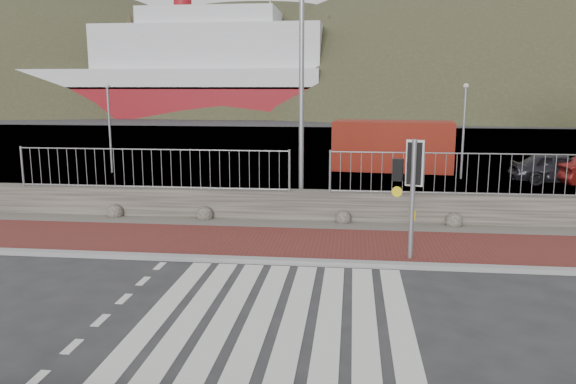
# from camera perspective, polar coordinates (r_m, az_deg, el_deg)

# --- Properties ---
(ground) EXTENTS (220.00, 220.00, 0.00)m
(ground) POSITION_cam_1_polar(r_m,az_deg,el_deg) (10.02, -1.06, -12.57)
(ground) COLOR #28282B
(ground) RESTS_ON ground
(sidewalk_far) EXTENTS (40.00, 3.00, 0.08)m
(sidewalk_far) POSITION_cam_1_polar(r_m,az_deg,el_deg) (14.23, 1.35, -5.33)
(sidewalk_far) COLOR maroon
(sidewalk_far) RESTS_ON ground
(kerb_far) EXTENTS (40.00, 0.25, 0.12)m
(kerb_far) POSITION_cam_1_polar(r_m,az_deg,el_deg) (12.80, 0.73, -7.12)
(kerb_far) COLOR gray
(kerb_far) RESTS_ON ground
(zebra_crossing) EXTENTS (4.62, 5.60, 0.01)m
(zebra_crossing) POSITION_cam_1_polar(r_m,az_deg,el_deg) (10.02, -1.06, -12.54)
(zebra_crossing) COLOR silver
(zebra_crossing) RESTS_ON ground
(gravel_strip) EXTENTS (40.00, 1.50, 0.06)m
(gravel_strip) POSITION_cam_1_polar(r_m,az_deg,el_deg) (16.16, 2.00, -3.44)
(gravel_strip) COLOR #59544C
(gravel_strip) RESTS_ON ground
(stone_wall) EXTENTS (40.00, 0.60, 0.90)m
(stone_wall) POSITION_cam_1_polar(r_m,az_deg,el_deg) (16.85, 2.23, -1.39)
(stone_wall) COLOR #403C35
(stone_wall) RESTS_ON ground
(railing) EXTENTS (18.07, 0.07, 1.22)m
(railing) POSITION_cam_1_polar(r_m,az_deg,el_deg) (16.47, 2.22, 3.17)
(railing) COLOR gray
(railing) RESTS_ON stone_wall
(quay) EXTENTS (120.00, 40.00, 0.50)m
(quay) POSITION_cam_1_polar(r_m,az_deg,el_deg) (37.26, 4.65, 4.46)
(quay) COLOR #4C4C4F
(quay) RESTS_ON ground
(water) EXTENTS (220.00, 50.00, 0.05)m
(water) POSITION_cam_1_polar(r_m,az_deg,el_deg) (72.15, 5.63, 7.39)
(water) COLOR #3F4C54
(water) RESTS_ON ground
(ferry) EXTENTS (50.00, 16.00, 20.00)m
(ferry) POSITION_cam_1_polar(r_m,az_deg,el_deg) (81.28, -12.24, 11.34)
(ferry) COLOR maroon
(ferry) RESTS_ON ground
(hills_backdrop) EXTENTS (254.00, 90.00, 100.00)m
(hills_backdrop) POSITION_cam_1_polar(r_m,az_deg,el_deg) (100.87, 9.50, -5.10)
(hills_backdrop) COLOR #2D3520
(hills_backdrop) RESTS_ON ground
(traffic_signal_far) EXTENTS (0.69, 0.36, 2.81)m
(traffic_signal_far) POSITION_cam_1_polar(r_m,az_deg,el_deg) (12.89, 12.45, 1.81)
(traffic_signal_far) COLOR gray
(traffic_signal_far) RESTS_ON ground
(streetlight) EXTENTS (1.78, 0.87, 8.80)m
(streetlight) POSITION_cam_1_polar(r_m,az_deg,el_deg) (17.38, 1.88, 13.91)
(streetlight) COLOR gray
(streetlight) RESTS_ON ground
(shipping_container) EXTENTS (5.87, 2.98, 2.35)m
(shipping_container) POSITION_cam_1_polar(r_m,az_deg,el_deg) (27.60, 10.61, 4.64)
(shipping_container) COLOR maroon
(shipping_container) RESTS_ON ground
(car_a) EXTENTS (3.87, 1.69, 1.30)m
(car_a) POSITION_cam_1_polar(r_m,az_deg,el_deg) (25.83, 25.79, 2.20)
(car_a) COLOR black
(car_a) RESTS_ON ground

